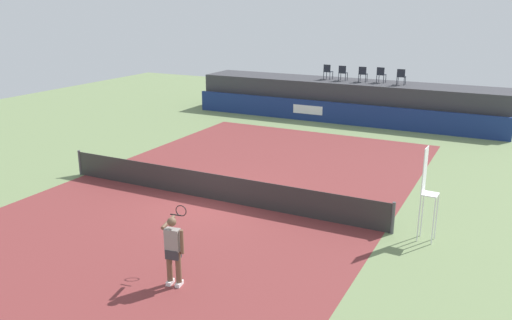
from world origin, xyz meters
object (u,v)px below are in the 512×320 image
Objects in this scene: spectator_chair_left at (343,72)px; spectator_chair_far_right at (401,76)px; spectator_chair_center at (363,73)px; umpire_chair at (427,188)px; net_post_near at (80,163)px; tennis_player at (173,248)px; tennis_ball at (149,165)px; spectator_chair_far_left at (328,71)px; net_post_far at (393,218)px; spectator_chair_right at (381,74)px.

spectator_chair_left is 1.00× the size of spectator_chair_far_right.
spectator_chair_center is 16.48m from umpire_chair.
umpire_chair is 2.76× the size of net_post_near.
spectator_chair_far_right is 0.89× the size of net_post_near.
spectator_chair_left is 0.50× the size of tennis_player.
tennis_ball is (-11.57, 2.16, -1.55)m from umpire_chair.
spectator_chair_left reaches higher than net_post_near.
net_post_far is (7.52, -15.35, -2.19)m from spectator_chair_far_left.
umpire_chair is 7.28m from tennis_player.
spectator_chair_far_left is at bearing 99.51° from tennis_player.
spectator_chair_right is at bearing 108.66° from umpire_chair.
tennis_player is (-4.92, -5.34, -0.63)m from umpire_chair.
spectator_chair_center is 2.22m from spectator_chair_far_right.
net_post_far is (3.14, -15.09, -2.19)m from spectator_chair_far_right.
spectator_chair_right is 1.24m from spectator_chair_far_right.
spectator_chair_far_right reaches higher than tennis_player.
spectator_chair_left is at bearing 113.27° from net_post_far.
spectator_chair_right is at bearing 10.11° from spectator_chair_center.
spectator_chair_left and spectator_chair_far_right have the same top height.
spectator_chair_left is at bearing -178.86° from spectator_chair_center.
net_post_near is at bearing 147.43° from tennis_player.
tennis_player is at bearing -80.49° from spectator_chair_far_left.
spectator_chair_far_right is at bearing 87.43° from tennis_player.
spectator_chair_left is 0.32× the size of umpire_chair.
tennis_player is at bearing -83.09° from spectator_chair_left.
spectator_chair_left is at bearing -174.70° from spectator_chair_right.
spectator_chair_left is (0.98, -0.14, 0.00)m from spectator_chair_far_left.
spectator_chair_far_right is (2.21, -0.14, 0.00)m from spectator_chair_center.
tennis_player is 26.03× the size of tennis_ball.
spectator_chair_center is 16.92m from net_post_near.
spectator_chair_right is at bearing 64.30° from tennis_ball.
spectator_chair_far_right is (4.38, -0.26, 0.00)m from spectator_chair_far_left.
spectator_chair_center is at bearing 67.69° from tennis_ball.
spectator_chair_center is at bearing 1.14° from spectator_chair_left.
net_post_near is at bearing -121.55° from spectator_chair_far_right.
spectator_chair_far_left and spectator_chair_right have the same top height.
tennis_player reaches higher than tennis_ball.
tennis_player is (3.46, -20.68, -1.73)m from spectator_chair_far_left.
spectator_chair_far_right reaches higher than tennis_ball.
spectator_chair_far_right is (3.40, -0.12, 0.00)m from spectator_chair_left.
net_post_far is at bearing -63.91° from spectator_chair_far_left.
spectator_chair_left is 20.76m from tennis_player.
spectator_chair_right reaches higher than net_post_far.
tennis_ball is at bearing -112.31° from spectator_chair_center.
spectator_chair_left is at bearing 72.26° from tennis_ball.
spectator_chair_center is at bearing 176.37° from spectator_chair_far_right.
spectator_chair_far_left is at bearing 116.09° from net_post_far.
spectator_chair_far_right is at bearing -3.42° from spectator_chair_far_left.
umpire_chair is at bearing 0.37° from net_post_far.
spectator_chair_left reaches higher than tennis_player.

